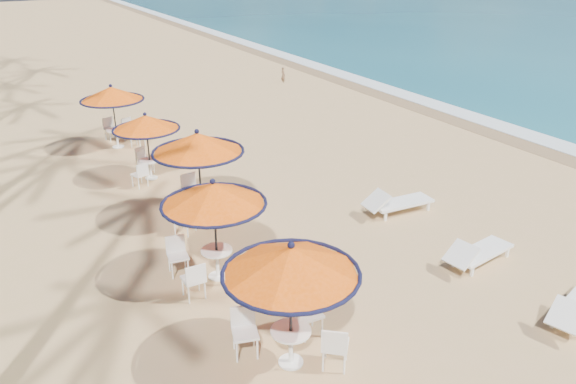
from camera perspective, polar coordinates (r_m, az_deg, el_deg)
name	(u,v)px	position (r m, az deg, el deg)	size (l,w,h in m)	color
ground	(512,291)	(13.23, 21.78, -9.33)	(160.00, 160.00, 0.00)	tan
foam_strip	(475,118)	(25.77, 18.44, 7.14)	(1.20, 140.00, 0.04)	white
wetsand_band	(459,121)	(25.13, 17.02, 6.92)	(1.40, 140.00, 0.02)	olive
station_0	(292,275)	(9.47, 0.40, -8.42)	(2.36, 2.36, 2.47)	black
station_1	(212,208)	(12.02, -7.69, -1.57)	(2.29, 2.29, 2.39)	black
station_2	(199,154)	(14.85, -9.05, 3.82)	(2.43, 2.43, 2.54)	black
station_3	(145,131)	(18.02, -14.29, 6.07)	(2.09, 2.09, 2.18)	black
station_4	(114,101)	(21.35, -17.25, 8.83)	(2.26, 2.37, 2.36)	black
lounger_mid	(477,252)	(13.79, 18.64, -5.82)	(2.04, 0.90, 0.71)	white
lounger_far	(396,202)	(15.79, 10.91, -1.01)	(2.09, 0.77, 0.74)	white
person	(283,74)	(31.07, -0.50, 11.88)	(0.32, 0.21, 0.88)	#846043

